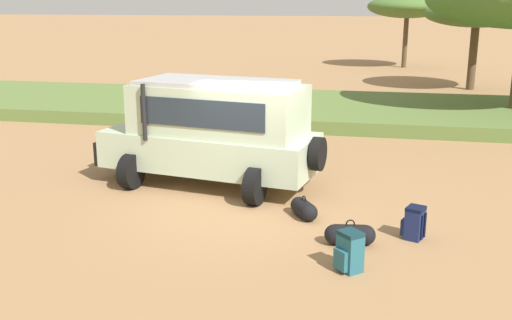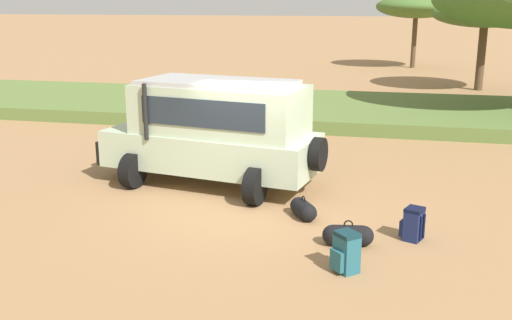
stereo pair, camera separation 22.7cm
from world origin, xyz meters
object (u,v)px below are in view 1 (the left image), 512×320
at_px(backpack_beside_front_wheel, 349,252).
at_px(acacia_tree_far_left, 407,7).
at_px(safari_vehicle, 213,130).
at_px(duffel_bag_low_black_case, 350,235).
at_px(duffel_bag_soft_canvas, 304,209).
at_px(backpack_cluster_center, 414,223).
at_px(acacia_tree_left_mid, 477,14).

xyz_separation_m(backpack_beside_front_wheel, acacia_tree_far_left, (1.76, 31.01, 3.46)).
relative_size(safari_vehicle, duffel_bag_low_black_case, 6.11).
bearing_deg(duffel_bag_soft_canvas, acacia_tree_far_left, 84.50).
bearing_deg(safari_vehicle, duffel_bag_low_black_case, -41.99).
bearing_deg(backpack_beside_front_wheel, duffel_bag_soft_canvas, 113.97).
bearing_deg(duffel_bag_soft_canvas, backpack_cluster_center, -18.28).
height_order(backpack_cluster_center, acacia_tree_far_left, acacia_tree_far_left).
xyz_separation_m(safari_vehicle, duffel_bag_soft_canvas, (2.33, -1.76, -1.12)).
distance_m(safari_vehicle, backpack_beside_front_wheel, 5.33).
distance_m(backpack_beside_front_wheel, duffel_bag_low_black_case, 1.08).
xyz_separation_m(backpack_beside_front_wheel, duffel_bag_soft_canvas, (-1.01, 2.28, -0.15)).
distance_m(backpack_cluster_center, duffel_bag_low_black_case, 1.23).
height_order(duffel_bag_soft_canvas, acacia_tree_left_mid, acacia_tree_left_mid).
height_order(backpack_beside_front_wheel, backpack_cluster_center, backpack_beside_front_wheel).
xyz_separation_m(duffel_bag_low_black_case, duffel_bag_soft_canvas, (-0.97, 1.21, -0.01)).
distance_m(duffel_bag_low_black_case, duffel_bag_soft_canvas, 1.55).
bearing_deg(safari_vehicle, backpack_beside_front_wheel, -50.38).
relative_size(backpack_beside_front_wheel, duffel_bag_low_black_case, 0.74).
bearing_deg(acacia_tree_far_left, duffel_bag_soft_canvas, -95.50).
xyz_separation_m(safari_vehicle, backpack_cluster_center, (4.41, -2.45, -1.00)).
xyz_separation_m(safari_vehicle, duffel_bag_low_black_case, (3.30, -2.97, -1.11)).
distance_m(backpack_beside_front_wheel, duffel_bag_soft_canvas, 2.49).
distance_m(duffel_bag_low_black_case, acacia_tree_left_mid, 21.20).
xyz_separation_m(safari_vehicle, acacia_tree_left_mid, (7.94, 17.44, 2.25)).
relative_size(backpack_cluster_center, acacia_tree_far_left, 0.12).
height_order(backpack_beside_front_wheel, duffel_bag_low_black_case, backpack_beside_front_wheel).
height_order(duffel_bag_low_black_case, duffel_bag_soft_canvas, duffel_bag_low_black_case).
height_order(safari_vehicle, duffel_bag_low_black_case, safari_vehicle).
xyz_separation_m(safari_vehicle, backpack_beside_front_wheel, (3.34, -4.04, -0.97)).
distance_m(backpack_cluster_center, acacia_tree_left_mid, 20.46).
xyz_separation_m(backpack_beside_front_wheel, backpack_cluster_center, (1.07, 1.59, -0.03)).
distance_m(backpack_beside_front_wheel, backpack_cluster_center, 1.91).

